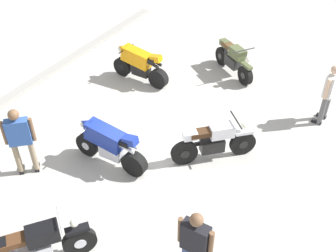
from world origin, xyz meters
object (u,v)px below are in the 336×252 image
Objects in this scene: motorcycle_black_cruiser at (37,247)px; motorcycle_blue_sportbike at (109,144)px; motorcycle_silver_cruiser at (214,141)px; person_in_blue_shirt at (20,138)px; motorcycle_olive_vintage at (234,60)px; motorcycle_orange_sportbike at (139,64)px; person_in_white_shirt at (329,91)px; person_in_black_shirt at (195,244)px.

motorcycle_black_cruiser is 2.88m from motorcycle_blue_sportbike.
motorcycle_silver_cruiser is at bearing -145.79° from motorcycle_blue_sportbike.
motorcycle_olive_vintage is at bearing -62.05° from person_in_blue_shirt.
person_in_blue_shirt is at bearing 172.58° from motorcycle_silver_cruiser.
person_in_white_shirt reaches higher than motorcycle_orange_sportbike.
motorcycle_silver_cruiser is 0.82× the size of motorcycle_orange_sportbike.
person_in_blue_shirt is at bearing -74.55° from motorcycle_olive_vintage.
motorcycle_orange_sportbike is 6.60m from motorcycle_black_cruiser.
motorcycle_olive_vintage is 1.00× the size of motorcycle_black_cruiser.
motorcycle_orange_sportbike and motorcycle_blue_sportbike have the same top height.
motorcycle_blue_sportbike is 1.92m from person_in_blue_shirt.
motorcycle_orange_sportbike is 1.17× the size of person_in_black_shirt.
person_in_black_shirt is (-1.70, -3.02, 0.36)m from motorcycle_blue_sportbike.
person_in_white_shirt is (0.66, -5.37, 0.37)m from motorcycle_orange_sportbike.
motorcycle_black_cruiser is at bearing 109.86° from motorcycle_orange_sportbike.
motorcycle_orange_sportbike reaches higher than motorcycle_olive_vintage.
motorcycle_orange_sportbike is 1.12× the size of person_in_blue_shirt.
person_in_white_shirt reaches higher than motorcycle_silver_cruiser.
motorcycle_olive_vintage is 6.92m from person_in_blue_shirt.
motorcycle_olive_vintage is 0.86× the size of motorcycle_orange_sportbike.
person_in_black_shirt is (-3.04, -0.99, 0.44)m from motorcycle_silver_cruiser.
motorcycle_black_cruiser is 7.81m from person_in_white_shirt.
motorcycle_silver_cruiser is 4.05m from motorcycle_orange_sportbike.
motorcycle_olive_vintage is 5.39m from motorcycle_blue_sportbike.
motorcycle_orange_sportbike is (2.14, 3.43, 0.07)m from motorcycle_silver_cruiser.
motorcycle_orange_sportbike is (-1.83, 2.33, 0.11)m from motorcycle_olive_vintage.
motorcycle_black_cruiser is at bearing 114.83° from person_in_black_shirt.
motorcycle_black_cruiser is at bearing -57.30° from motorcycle_olive_vintage.
motorcycle_black_cruiser is 1.00× the size of person_in_black_shirt.
motorcycle_silver_cruiser is 2.43m from motorcycle_blue_sportbike.
person_in_white_shirt is (6.98, -3.48, 0.44)m from motorcycle_black_cruiser.
person_in_blue_shirt is (-2.50, 3.50, 0.49)m from motorcycle_silver_cruiser.
motorcycle_orange_sportbike is 1.00× the size of motorcycle_blue_sportbike.
motorcycle_olive_vintage is 7.33m from person_in_black_shirt.
person_in_black_shirt is 0.96× the size of person_in_blue_shirt.
motorcycle_orange_sportbike is at bearing 105.01° from motorcycle_silver_cruiser.
motorcycle_black_cruiser reaches higher than motorcycle_olive_vintage.
motorcycle_orange_sportbike is 1.16× the size of motorcycle_black_cruiser.
person_in_white_shirt is at bearing -87.45° from person_in_blue_shirt.
motorcycle_black_cruiser is at bearing -172.29° from person_in_blue_shirt.
motorcycle_orange_sportbike is 6.83m from person_in_black_shirt.
motorcycle_silver_cruiser is 4.33m from person_in_blue_shirt.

